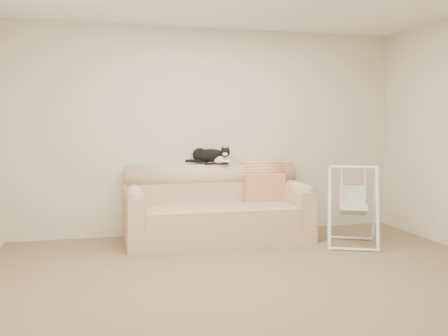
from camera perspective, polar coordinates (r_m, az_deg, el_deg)
name	(u,v)px	position (r m, az deg, el deg)	size (l,w,h in m)	color
ground_plane	(257,277)	(4.68, 3.79, -12.36)	(5.00, 5.00, 0.00)	#6E5B4B
room_shell	(258,110)	(4.47, 3.90, 6.69)	(5.04, 4.04, 2.60)	silver
sofa	(216,210)	(6.11, -0.88, -4.84)	(2.20, 0.93, 0.90)	tan
remote_a	(211,163)	(6.27, -1.44, 0.56)	(0.19, 0.08, 0.03)	black
remote_b	(222,163)	(6.29, -0.25, 0.55)	(0.17, 0.06, 0.02)	black
tuxedo_cat	(210,155)	(6.29, -1.59, 1.44)	(0.56, 0.39, 0.23)	black
throw_blanket	(262,177)	(6.45, 4.33, -0.98)	(0.53, 0.38, 0.58)	#CE5421
baby_swing	(353,205)	(5.95, 14.49, -4.17)	(0.76, 0.78, 0.93)	white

